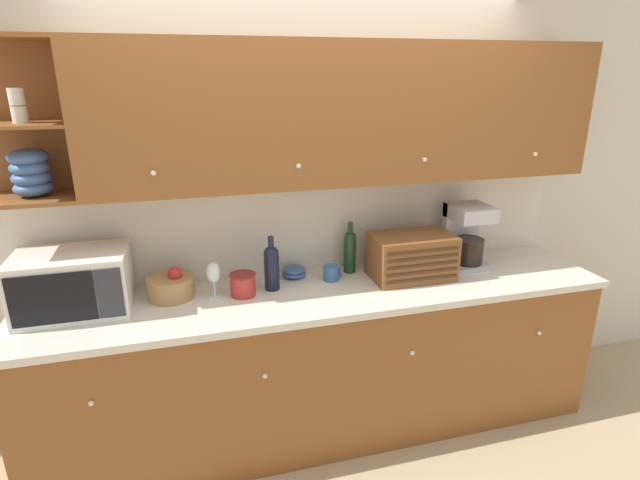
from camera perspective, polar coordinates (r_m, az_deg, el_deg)
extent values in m
plane|color=tan|center=(3.58, -1.01, -17.27)|extent=(24.00, 24.00, 0.00)
cube|color=beige|center=(3.03, -1.29, 3.35)|extent=(5.65, 0.06, 2.60)
cube|color=brown|center=(3.07, 0.50, -13.89)|extent=(3.25, 0.64, 0.90)
cube|color=silver|center=(2.83, 0.61, -6.03)|extent=(3.27, 0.67, 0.04)
sphere|color=white|center=(2.65, -24.71, -16.59)|extent=(0.03, 0.03, 0.03)
sphere|color=white|center=(2.62, -6.32, -15.19)|extent=(0.03, 0.03, 0.03)
sphere|color=white|center=(2.84, 10.52, -12.56)|extent=(0.03, 0.03, 0.03)
sphere|color=white|center=(3.24, 23.77, -9.69)|extent=(0.03, 0.03, 0.03)
cube|color=silver|center=(3.02, -1.11, 1.81)|extent=(3.25, 0.01, 0.57)
cube|color=brown|center=(2.81, 3.92, 14.23)|extent=(2.83, 0.33, 0.75)
cube|color=brown|center=(2.89, -30.22, 11.93)|extent=(0.42, 0.02, 0.75)
cube|color=brown|center=(2.79, -29.74, 4.19)|extent=(0.42, 0.33, 0.02)
cube|color=brown|center=(2.74, -30.93, 11.25)|extent=(0.42, 0.33, 0.02)
cube|color=brown|center=(2.73, -32.32, 19.08)|extent=(0.42, 0.33, 0.02)
sphere|color=white|center=(2.52, -18.51, 7.27)|extent=(0.03, 0.03, 0.03)
sphere|color=white|center=(2.58, -2.47, 8.47)|extent=(0.03, 0.03, 0.03)
sphere|color=white|center=(2.82, 11.87, 8.99)|extent=(0.03, 0.03, 0.03)
sphere|color=white|center=(3.20, 23.38, 9.01)|extent=(0.03, 0.03, 0.03)
ellipsoid|color=#3D5B93|center=(2.78, -29.90, 5.20)|extent=(0.18, 0.18, 0.08)
ellipsoid|color=#3D5B93|center=(2.77, -30.07, 6.19)|extent=(0.18, 0.18, 0.08)
ellipsoid|color=#3D5B93|center=(2.76, -30.24, 7.18)|extent=(0.18, 0.18, 0.08)
ellipsoid|color=#3D5B93|center=(2.76, -30.40, 8.18)|extent=(0.18, 0.18, 0.08)
cylinder|color=silver|center=(2.74, -31.09, 12.19)|extent=(0.07, 0.07, 0.08)
cylinder|color=silver|center=(2.73, -31.37, 13.82)|extent=(0.07, 0.07, 0.08)
cube|color=silver|center=(2.81, -26.37, -4.39)|extent=(0.54, 0.36, 0.32)
cube|color=black|center=(2.65, -28.29, -6.00)|extent=(0.38, 0.01, 0.25)
cube|color=#2D2D33|center=(2.60, -22.88, -5.63)|extent=(0.12, 0.01, 0.25)
cylinder|color=#A87F4C|center=(2.83, -16.72, -5.16)|extent=(0.25, 0.25, 0.12)
sphere|color=red|center=(2.78, -16.24, -3.70)|extent=(0.08, 0.08, 0.08)
cylinder|color=silver|center=(2.79, -11.90, -6.36)|extent=(0.07, 0.07, 0.01)
cylinder|color=silver|center=(2.77, -11.96, -5.54)|extent=(0.01, 0.01, 0.08)
ellipsoid|color=silver|center=(2.73, -12.09, -3.65)|extent=(0.08, 0.08, 0.12)
cylinder|color=#B22D28|center=(2.76, -8.80, -5.14)|extent=(0.14, 0.14, 0.12)
cylinder|color=maroon|center=(2.74, -8.86, -3.95)|extent=(0.14, 0.14, 0.01)
cylinder|color=black|center=(2.80, -5.53, -3.59)|extent=(0.08, 0.08, 0.21)
sphere|color=black|center=(2.76, -5.60, -1.54)|extent=(0.08, 0.08, 0.08)
cylinder|color=black|center=(2.74, -5.64, -0.32)|extent=(0.03, 0.03, 0.07)
ellipsoid|color=#3D5B93|center=(2.98, -3.01, -3.82)|extent=(0.14, 0.14, 0.04)
ellipsoid|color=#3D5B93|center=(2.97, -3.01, -3.38)|extent=(0.14, 0.14, 0.04)
cylinder|color=#38669E|center=(2.93, 1.27, -3.80)|extent=(0.09, 0.09, 0.09)
torus|color=#38669E|center=(2.94, 2.26, -3.66)|extent=(0.01, 0.06, 0.06)
cylinder|color=#19381E|center=(3.03, 3.42, -1.70)|extent=(0.08, 0.08, 0.22)
sphere|color=#19381E|center=(2.99, 3.46, 0.27)|extent=(0.08, 0.08, 0.08)
cylinder|color=#19381E|center=(2.97, 3.49, 1.37)|extent=(0.03, 0.03, 0.08)
cube|color=brown|center=(2.99, 10.43, -1.84)|extent=(0.48, 0.29, 0.26)
cube|color=#432713|center=(2.89, 11.59, -4.41)|extent=(0.44, 0.01, 0.02)
cube|color=#432713|center=(2.88, 11.65, -3.63)|extent=(0.44, 0.01, 0.02)
cube|color=#432713|center=(2.86, 11.70, -2.85)|extent=(0.44, 0.01, 0.02)
cube|color=#432713|center=(2.85, 11.76, -2.06)|extent=(0.44, 0.01, 0.02)
cube|color=#432713|center=(2.83, 11.82, -1.26)|extent=(0.44, 0.01, 0.02)
cube|color=#B7B7BC|center=(3.28, 16.28, -2.60)|extent=(0.24, 0.25, 0.03)
cylinder|color=black|center=(3.23, 16.61, -1.17)|extent=(0.18, 0.18, 0.16)
cube|color=#B7B7BC|center=(3.30, 15.69, 0.93)|extent=(0.24, 0.06, 0.39)
cube|color=#B7B7BC|center=(3.18, 16.83, 3.03)|extent=(0.24, 0.25, 0.09)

